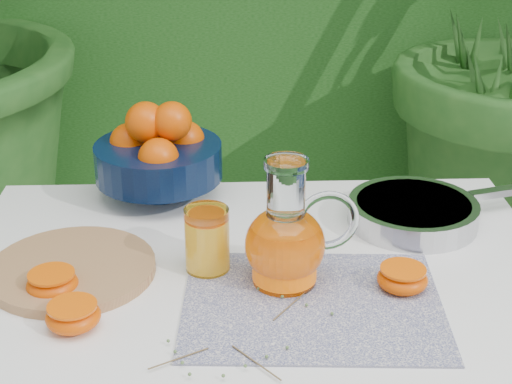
{
  "coord_description": "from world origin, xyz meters",
  "views": [
    {
      "loc": [
        -0.16,
        -1.11,
        1.41
      ],
      "look_at": [
        -0.12,
        0.04,
        0.88
      ],
      "focal_mm": 55.0,
      "sensor_mm": 36.0,
      "label": 1
    }
  ],
  "objects_px": {
    "white_table": "(256,309)",
    "cutting_board": "(72,269)",
    "saute_pan": "(415,211)",
    "fruit_bowl": "(158,153)",
    "juice_pitcher": "(287,241)"
  },
  "relations": [
    {
      "from": "saute_pan",
      "to": "cutting_board",
      "type": "bearing_deg",
      "value": -165.0
    },
    {
      "from": "fruit_bowl",
      "to": "cutting_board",
      "type": "bearing_deg",
      "value": -111.97
    },
    {
      "from": "cutting_board",
      "to": "saute_pan",
      "type": "relative_size",
      "value": 0.62
    },
    {
      "from": "white_table",
      "to": "cutting_board",
      "type": "relative_size",
      "value": 3.67
    },
    {
      "from": "saute_pan",
      "to": "fruit_bowl",
      "type": "bearing_deg",
      "value": 163.54
    },
    {
      "from": "white_table",
      "to": "juice_pitcher",
      "type": "height_order",
      "value": "juice_pitcher"
    },
    {
      "from": "cutting_board",
      "to": "juice_pitcher",
      "type": "height_order",
      "value": "juice_pitcher"
    },
    {
      "from": "fruit_bowl",
      "to": "saute_pan",
      "type": "xyz_separation_m",
      "value": [
        0.48,
        -0.14,
        -0.07
      ]
    },
    {
      "from": "juice_pitcher",
      "to": "saute_pan",
      "type": "height_order",
      "value": "juice_pitcher"
    },
    {
      "from": "juice_pitcher",
      "to": "saute_pan",
      "type": "bearing_deg",
      "value": 38.75
    },
    {
      "from": "fruit_bowl",
      "to": "juice_pitcher",
      "type": "distance_m",
      "value": 0.41
    },
    {
      "from": "white_table",
      "to": "juice_pitcher",
      "type": "xyz_separation_m",
      "value": [
        0.05,
        -0.05,
        0.16
      ]
    },
    {
      "from": "fruit_bowl",
      "to": "juice_pitcher",
      "type": "relative_size",
      "value": 1.29
    },
    {
      "from": "white_table",
      "to": "juice_pitcher",
      "type": "relative_size",
      "value": 4.74
    },
    {
      "from": "fruit_bowl",
      "to": "juice_pitcher",
      "type": "height_order",
      "value": "juice_pitcher"
    }
  ]
}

